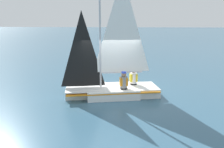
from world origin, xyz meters
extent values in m
plane|color=#38607A|center=(0.00, 0.00, 0.00)|extent=(260.00, 260.00, 0.00)
cube|color=white|center=(0.00, 0.00, 0.20)|extent=(2.09, 2.54, 0.40)
cube|color=white|center=(-0.35, 1.55, 0.20)|extent=(1.08, 1.11, 0.40)
cube|color=white|center=(0.35, -1.55, 0.20)|extent=(1.56, 1.22, 0.40)
cube|color=orange|center=(0.00, 0.00, 0.33)|extent=(2.50, 4.25, 0.05)
cube|color=silver|center=(-0.25, 1.09, 0.42)|extent=(1.87, 2.12, 0.04)
cylinder|color=#B7B7BC|center=(-0.11, 0.50, 2.85)|extent=(0.08, 0.08, 4.90)
cylinder|color=#B7B7BC|center=(0.10, -0.42, 1.07)|extent=(0.49, 1.85, 0.07)
pyramid|color=white|center=(0.10, -0.42, 3.14)|extent=(0.45, 1.75, 4.08)
pyramid|color=black|center=(-0.28, 1.24, 2.11)|extent=(0.36, 1.35, 3.23)
cube|color=black|center=(0.47, -2.06, 0.14)|extent=(0.05, 0.08, 0.28)
cube|color=black|center=(-0.23, -0.54, 0.23)|extent=(0.30, 0.33, 0.45)
cylinder|color=gray|center=(-0.23, -0.54, 0.71)|extent=(0.36, 0.36, 0.50)
cube|color=orange|center=(-0.23, -0.54, 0.73)|extent=(0.33, 0.39, 0.35)
sphere|color=#A87A56|center=(-0.23, -0.54, 1.05)|extent=(0.22, 0.22, 0.22)
cylinder|color=blue|center=(-0.23, -0.54, 1.14)|extent=(0.25, 0.25, 0.06)
cube|color=black|center=(0.51, -0.95, 0.23)|extent=(0.30, 0.33, 0.45)
cylinder|color=white|center=(0.51, -0.95, 0.71)|extent=(0.36, 0.36, 0.50)
cube|color=yellow|center=(0.51, -0.95, 0.73)|extent=(0.33, 0.39, 0.35)
sphere|color=#A87A56|center=(0.51, -0.95, 1.05)|extent=(0.22, 0.22, 0.22)
cylinder|color=blue|center=(0.51, -0.95, 1.14)|extent=(0.25, 0.25, 0.06)
camera|label=1|loc=(-9.37, -0.93, 3.25)|focal=35.00mm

